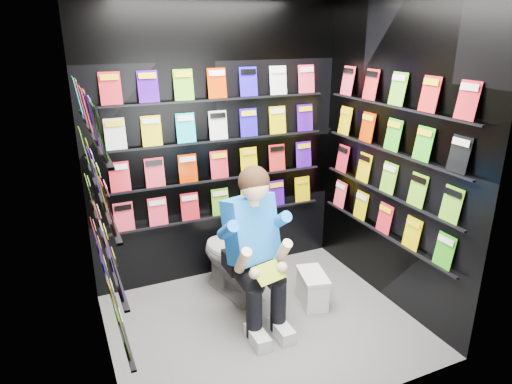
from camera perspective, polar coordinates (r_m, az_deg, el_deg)
name	(u,v)px	position (r m, az deg, el deg)	size (l,w,h in m)	color
floor	(263,325)	(3.93, 0.88, -16.24)	(2.40, 2.40, 0.00)	slate
wall_back	(218,145)	(4.23, -4.83, 5.86)	(2.40, 0.04, 2.60)	black
wall_front	(342,225)	(2.53, 10.73, -4.10)	(2.40, 0.04, 2.60)	black
wall_left	(92,198)	(3.05, -19.85, -0.76)	(0.04, 2.00, 2.60)	black
wall_right	(394,157)	(3.98, 16.85, 4.20)	(0.04, 2.00, 2.60)	black
comics_back	(219,145)	(4.20, -4.69, 5.84)	(2.10, 0.06, 1.37)	#C13000
comics_left	(97,197)	(3.05, -19.30, -0.59)	(0.06, 1.70, 1.37)	#C13000
comics_right	(391,157)	(3.96, 16.53, 4.23)	(0.06, 1.70, 1.37)	#C13000
toilet	(233,256)	(4.17, -2.85, -8.05)	(0.42, 0.75, 0.73)	white
longbox	(312,289)	(4.16, 7.05, -12.00)	(0.19, 0.35, 0.26)	silver
longbox_lid	(313,275)	(4.08, 7.13, -10.26)	(0.21, 0.37, 0.03)	silver
reader	(250,230)	(3.67, -0.76, -4.77)	(0.55, 0.80, 1.47)	blue
held_comic	(269,273)	(3.48, 1.60, -10.05)	(0.24, 0.01, 0.17)	green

